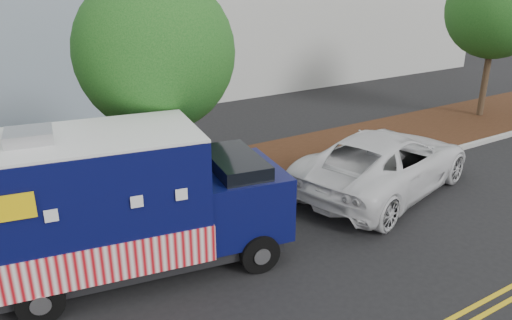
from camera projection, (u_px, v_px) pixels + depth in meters
ground at (222, 248)px, 11.48m from camera, size 120.00×120.00×0.00m
curb at (196, 221)px, 12.56m from camera, size 120.00×0.18×0.15m
mulch_strip at (163, 192)px, 14.22m from camera, size 120.00×4.00×0.15m
tree_b at (155, 53)px, 12.13m from camera, size 3.91×3.91×6.07m
tree_d at (497, 9)px, 20.05m from camera, size 4.01×4.01×6.58m
sign_post at (53, 209)px, 10.66m from camera, size 0.06×0.06×2.40m
food_truck at (121, 208)px, 10.06m from camera, size 6.57×3.33×3.31m
white_car at (385, 162)px, 14.23m from camera, size 6.82×4.44×1.75m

